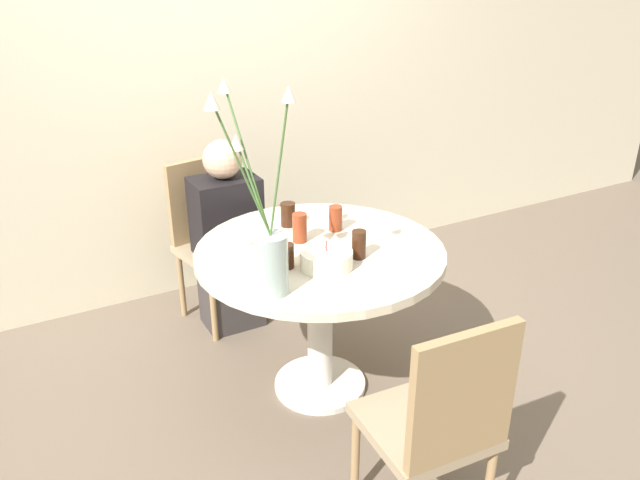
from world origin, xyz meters
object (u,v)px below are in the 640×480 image
at_px(birthday_cake, 326,259).
at_px(flower_vase, 267,243).
at_px(drink_glass_0, 300,228).
at_px(drink_glass_1, 336,218).
at_px(drink_glass_4, 288,214).
at_px(chair_right_flank, 439,420).
at_px(side_plate, 232,239).
at_px(chair_left_flank, 212,232).
at_px(drink_glass_2, 359,244).
at_px(drink_glass_3, 287,256).
at_px(person_boy, 228,243).

distance_m(birthday_cake, flower_vase, 0.34).
bearing_deg(drink_glass_0, flower_vase, -131.30).
xyz_separation_m(drink_glass_1, drink_glass_4, (-0.17, 0.15, -0.00)).
bearing_deg(chair_right_flank, side_plate, -74.70).
height_order(chair_left_flank, drink_glass_2, chair_left_flank).
relative_size(birthday_cake, drink_glass_0, 1.63).
bearing_deg(drink_glass_1, birthday_cake, -125.68).
height_order(drink_glass_3, person_boy, person_boy).
height_order(flower_vase, drink_glass_4, flower_vase).
xyz_separation_m(birthday_cake, flower_vase, (-0.29, -0.08, 0.17)).
bearing_deg(person_boy, chair_left_flank, 101.68).
height_order(drink_glass_0, drink_glass_1, drink_glass_0).
xyz_separation_m(chair_right_flank, person_boy, (-0.10, 1.66, -0.01)).
relative_size(drink_glass_0, person_boy, 0.12).
height_order(drink_glass_1, drink_glass_4, drink_glass_1).
bearing_deg(chair_right_flank, drink_glass_0, -87.23).
bearing_deg(chair_left_flank, drink_glass_3, -102.79).
height_order(drink_glass_0, drink_glass_3, drink_glass_0).
xyz_separation_m(chair_right_flank, flower_vase, (-0.30, 0.67, 0.43)).
height_order(chair_right_flank, drink_glass_0, chair_right_flank).
xyz_separation_m(flower_vase, drink_glass_4, (0.35, 0.54, -0.15)).
relative_size(side_plate, person_boy, 0.19).
xyz_separation_m(chair_left_flank, drink_glass_3, (-0.02, -0.99, 0.28)).
relative_size(drink_glass_2, drink_glass_3, 1.19).
distance_m(flower_vase, drink_glass_1, 0.66).
bearing_deg(birthday_cake, drink_glass_1, 54.32).
distance_m(flower_vase, side_plate, 0.55).
bearing_deg(drink_glass_2, drink_glass_3, 167.93).
bearing_deg(chair_right_flank, drink_glass_2, -98.01).
bearing_deg(drink_glass_0, drink_glass_4, 79.57).
height_order(chair_left_flank, person_boy, person_boy).
distance_m(chair_left_flank, person_boy, 0.16).
xyz_separation_m(chair_left_flank, person_boy, (0.03, -0.16, -0.01)).
bearing_deg(chair_right_flank, flower_vase, -62.31).
bearing_deg(drink_glass_4, drink_glass_1, -42.23).
relative_size(drink_glass_0, drink_glass_1, 1.13).
bearing_deg(birthday_cake, drink_glass_0, 85.41).
distance_m(side_plate, drink_glass_0, 0.31).
distance_m(flower_vase, drink_glass_4, 0.66).
distance_m(drink_glass_3, person_boy, 0.89).
height_order(drink_glass_4, person_boy, person_boy).
xyz_separation_m(drink_glass_0, drink_glass_1, (0.20, 0.03, -0.01)).
height_order(flower_vase, drink_glass_2, flower_vase).
bearing_deg(side_plate, drink_glass_4, 6.36).
bearing_deg(drink_glass_3, chair_right_flank, -79.80).
distance_m(side_plate, person_boy, 0.56).
distance_m(drink_glass_4, person_boy, 0.56).
height_order(birthday_cake, drink_glass_1, birthday_cake).
relative_size(chair_right_flank, drink_glass_4, 8.00).
relative_size(chair_left_flank, drink_glass_2, 7.40).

